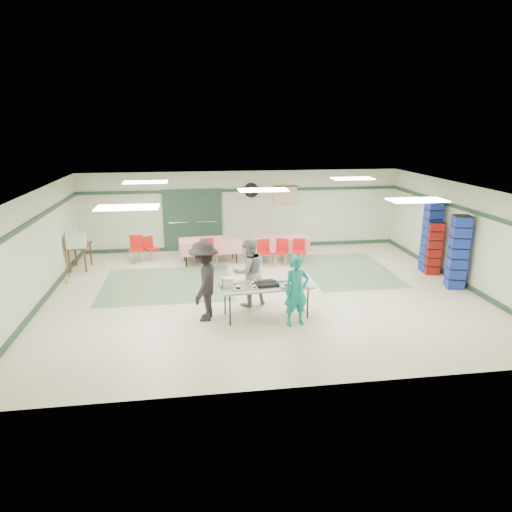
{
  "coord_description": "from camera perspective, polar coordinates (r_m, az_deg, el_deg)",
  "views": [
    {
      "loc": [
        -1.77,
        -11.05,
        4.25
      ],
      "look_at": [
        -0.22,
        -0.3,
        1.09
      ],
      "focal_mm": 32.0,
      "sensor_mm": 36.0,
      "label": 1
    }
  ],
  "objects": [
    {
      "name": "floor",
      "position": [
        11.97,
        0.85,
        -4.56
      ],
      "size": [
        11.0,
        11.0,
        0.0
      ],
      "primitive_type": "plane",
      "color": "beige",
      "rests_on": "ground"
    },
    {
      "name": "ceiling",
      "position": [
        11.3,
        0.91,
        8.35
      ],
      "size": [
        11.0,
        11.0,
        0.0
      ],
      "primitive_type": "plane",
      "rotation": [
        3.14,
        0.0,
        0.0
      ],
      "color": "white",
      "rests_on": "wall_back"
    },
    {
      "name": "wall_back",
      "position": [
        15.91,
        -1.68,
        5.74
      ],
      "size": [
        11.0,
        0.0,
        11.0
      ],
      "primitive_type": "plane",
      "rotation": [
        1.57,
        0.0,
        0.0
      ],
      "color": "beige",
      "rests_on": "floor"
    },
    {
      "name": "wall_front",
      "position": [
        7.38,
        6.43,
        -7.03
      ],
      "size": [
        11.0,
        0.0,
        11.0
      ],
      "primitive_type": "plane",
      "rotation": [
        -1.57,
        0.0,
        0.0
      ],
      "color": "beige",
      "rests_on": "floor"
    },
    {
      "name": "wall_left",
      "position": [
        12.01,
        -26.0,
        0.6
      ],
      "size": [
        0.0,
        9.0,
        9.0
      ],
      "primitive_type": "plane",
      "rotation": [
        1.57,
        0.0,
        1.57
      ],
      "color": "beige",
      "rests_on": "floor"
    },
    {
      "name": "wall_right",
      "position": [
        13.54,
        24.55,
        2.39
      ],
      "size": [
        0.0,
        9.0,
        9.0
      ],
      "primitive_type": "plane",
      "rotation": [
        1.57,
        0.0,
        -1.57
      ],
      "color": "beige",
      "rests_on": "floor"
    },
    {
      "name": "trim_back",
      "position": [
        15.77,
        -1.69,
        8.22
      ],
      "size": [
        11.0,
        0.06,
        0.1
      ],
      "primitive_type": "cube",
      "color": "#213D2B",
      "rests_on": "wall_back"
    },
    {
      "name": "baseboard_back",
      "position": [
        16.17,
        -1.63,
        1.22
      ],
      "size": [
        11.0,
        0.06,
        0.12
      ],
      "primitive_type": "cube",
      "color": "#213D2B",
      "rests_on": "floor"
    },
    {
      "name": "trim_left",
      "position": [
        11.86,
        -26.27,
        3.86
      ],
      "size": [
        0.06,
        9.0,
        0.1
      ],
      "primitive_type": "cube",
      "rotation": [
        0.0,
        0.0,
        1.57
      ],
      "color": "#213D2B",
      "rests_on": "wall_back"
    },
    {
      "name": "baseboard_left",
      "position": [
        12.38,
        -25.13,
        -5.15
      ],
      "size": [
        0.06,
        9.0,
        0.12
      ],
      "primitive_type": "cube",
      "rotation": [
        0.0,
        0.0,
        1.57
      ],
      "color": "#213D2B",
      "rests_on": "floor"
    },
    {
      "name": "trim_right",
      "position": [
        13.39,
        24.79,
        5.29
      ],
      "size": [
        0.06,
        9.0,
        0.1
      ],
      "primitive_type": "cube",
      "rotation": [
        0.0,
        0.0,
        1.57
      ],
      "color": "#213D2B",
      "rests_on": "wall_back"
    },
    {
      "name": "baseboard_right",
      "position": [
        13.86,
        23.83,
        -2.79
      ],
      "size": [
        0.06,
        9.0,
        0.12
      ],
      "primitive_type": "cube",
      "rotation": [
        0.0,
        0.0,
        1.57
      ],
      "color": "#213D2B",
      "rests_on": "floor"
    },
    {
      "name": "green_patch_a",
      "position": [
        12.8,
        -11.01,
        -3.45
      ],
      "size": [
        3.5,
        3.0,
        0.01
      ],
      "primitive_type": "cube",
      "color": "slate",
      "rests_on": "floor"
    },
    {
      "name": "green_patch_b",
      "position": [
        14.01,
        11.26,
        -1.72
      ],
      "size": [
        2.5,
        3.5,
        0.01
      ],
      "primitive_type": "cube",
      "color": "slate",
      "rests_on": "floor"
    },
    {
      "name": "double_door_left",
      "position": [
        15.82,
        -9.61,
        4.35
      ],
      "size": [
        0.9,
        0.06,
        2.1
      ],
      "primitive_type": "cube",
      "color": "gray",
      "rests_on": "floor"
    },
    {
      "name": "double_door_right",
      "position": [
        15.82,
        -6.16,
        4.49
      ],
      "size": [
        0.9,
        0.06,
        2.1
      ],
      "primitive_type": "cube",
      "color": "gray",
      "rests_on": "floor"
    },
    {
      "name": "door_frame",
      "position": [
        15.8,
        -7.9,
        4.4
      ],
      "size": [
        2.0,
        0.03,
        2.15
      ],
      "primitive_type": "cube",
      "color": "#213D2B",
      "rests_on": "floor"
    },
    {
      "name": "wall_fan",
      "position": [
        15.78,
        -0.58,
        8.23
      ],
      "size": [
        0.5,
        0.1,
        0.5
      ],
      "primitive_type": "cylinder",
      "rotation": [
        1.57,
        0.0,
        0.0
      ],
      "color": "black",
      "rests_on": "wall_back"
    },
    {
      "name": "scroll_banner",
      "position": [
        16.01,
        3.72,
        7.59
      ],
      "size": [
        0.8,
        0.02,
        0.6
      ],
      "primitive_type": "cube",
      "color": "tan",
      "rests_on": "wall_back"
    },
    {
      "name": "serving_table",
      "position": [
        10.29,
        1.25,
        -3.83
      ],
      "size": [
        2.11,
        1.0,
        0.76
      ],
      "rotation": [
        0.0,
        0.0,
        0.09
      ],
      "color": "#9F9E9A",
      "rests_on": "floor"
    },
    {
      "name": "sheet_tray_right",
      "position": [
        10.28,
        4.5,
        -3.58
      ],
      "size": [
        0.65,
        0.51,
        0.02
      ],
      "primitive_type": "cube",
      "rotation": [
        0.0,
        0.0,
        0.09
      ],
      "color": "silver",
      "rests_on": "serving_table"
    },
    {
      "name": "sheet_tray_mid",
      "position": [
        10.33,
        0.93,
        -3.43
      ],
      "size": [
        0.57,
        0.45,
        0.02
      ],
      "primitive_type": "cube",
      "rotation": [
        0.0,
        0.0,
        0.09
      ],
      "color": "silver",
      "rests_on": "serving_table"
    },
    {
      "name": "sheet_tray_left",
      "position": [
        10.11,
        -1.51,
        -3.89
      ],
      "size": [
        0.63,
        0.5,
        0.02
      ],
      "primitive_type": "cube",
      "rotation": [
        0.0,
        0.0,
        0.09
      ],
      "color": "silver",
      "rests_on": "serving_table"
    },
    {
      "name": "baking_pan",
      "position": [
        10.2,
        1.37,
        -3.54
      ],
      "size": [
        0.52,
        0.35,
        0.08
      ],
      "primitive_type": "cube",
      "rotation": [
        0.0,
        0.0,
        0.09
      ],
      "color": "black",
      "rests_on": "serving_table"
    },
    {
      "name": "foam_box_stack",
      "position": [
        10.16,
        -3.57,
        -3.27
      ],
      "size": [
        0.24,
        0.23,
        0.21
      ],
      "primitive_type": "cube",
      "rotation": [
        0.0,
        0.0,
        0.09
      ],
      "color": "white",
      "rests_on": "serving_table"
    },
    {
      "name": "volunteer_teal",
      "position": [
        9.89,
        5.09,
        -4.37
      ],
      "size": [
        0.63,
        0.47,
        1.56
      ],
      "primitive_type": "imported",
      "rotation": [
        0.0,
        0.0,
        0.19
      ],
      "color": "#13897A",
      "rests_on": "floor"
    },
    {
      "name": "volunteer_grey",
      "position": [
        10.91,
        -0.88,
        -1.98
      ],
      "size": [
        0.98,
        0.88,
        1.68
      ],
      "primitive_type": "imported",
      "rotation": [
        0.0,
        0.0,
        3.49
      ],
      "color": "gray",
      "rests_on": "floor"
    },
    {
      "name": "volunteer_dark",
      "position": [
        10.14,
        -6.51,
        -3.11
      ],
      "size": [
        0.93,
        1.3,
        1.82
      ],
      "primitive_type": "imported",
      "rotation": [
        0.0,
        0.0,
        -1.81
      ],
      "color": "black",
      "rests_on": "floor"
    },
    {
      "name": "dining_table_a",
      "position": [
        14.68,
        2.84,
        1.7
      ],
      "size": [
        1.87,
        0.88,
        0.77
      ],
      "rotation": [
        0.0,
        0.0,
        0.03
      ],
      "color": "red",
      "rests_on": "floor"
    },
    {
      "name": "dining_table_b",
      "position": [
        14.43,
        -5.77,
        1.38
      ],
      "size": [
        1.95,
        1.0,
        0.77
      ],
      "rotation": [
        0.0,
        0.0,
        0.09
      ],
      "color": "red",
      "rests_on": "floor"
    },
    {
      "name": "chair_a",
      "position": [
        14.15,
        3.23,
        0.85
      ],
      "size": [
        0.5,
        0.5,
        0.82
      ],
      "rotation": [
        0.0,
        0.0,
        -0.42
      ],
      "color": "red",
      "rests_on": "floor"
    },
    {
      "name": "chair_b",
      "position": [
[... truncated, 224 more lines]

